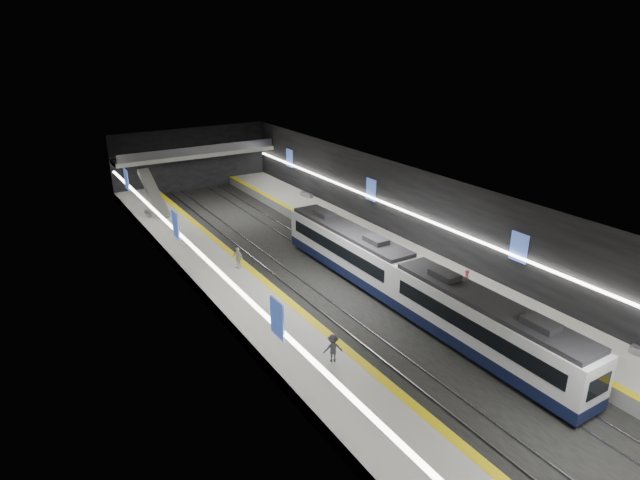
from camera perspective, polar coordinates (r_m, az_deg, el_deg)
ground at (r=42.36m, az=2.58°, el=-5.62°), size 70.00×70.00×0.00m
ceiling at (r=39.40m, az=2.77°, el=4.82°), size 20.00×70.00×0.04m
wall_left at (r=36.46m, az=-10.48°, el=-3.65°), size 0.04×70.00×8.00m
wall_right at (r=46.75m, az=12.87°, el=1.81°), size 0.04×70.00×8.00m
wall_back at (r=71.15m, az=-13.53°, el=8.38°), size 20.00×0.04×8.00m
platform_left at (r=38.87m, az=-6.69°, el=-7.55°), size 5.00×70.00×1.00m
tile_surface_left at (r=38.62m, az=-6.72°, el=-6.89°), size 5.00×70.00×0.02m
tactile_strip_left at (r=39.47m, az=-3.82°, el=-6.12°), size 0.60×70.00×0.02m
platform_right at (r=46.40m, az=10.29°, el=-2.79°), size 5.00×70.00×1.00m
tile_surface_right at (r=46.20m, az=10.33°, el=-2.21°), size 5.00×70.00×0.02m
tactile_strip_right at (r=44.85m, az=8.23°, el=-2.80°), size 0.60×70.00×0.02m
rails at (r=42.33m, az=2.58°, el=-5.55°), size 6.52×70.00×0.12m
train at (r=39.71m, az=9.17°, el=-4.29°), size 2.69×30.04×3.60m
ad_posters at (r=41.30m, az=1.90°, el=0.49°), size 19.94×53.50×2.20m
cove_light_left at (r=36.60m, az=-10.17°, el=-3.87°), size 0.25×68.60×0.12m
cove_light_right at (r=46.69m, az=12.67°, el=1.54°), size 0.25×68.60×0.12m
mezzanine_bridge at (r=69.01m, az=-13.04°, el=8.92°), size 20.00×3.00×1.50m
escalator at (r=61.01m, az=-17.35°, el=4.84°), size 1.20×7.50×3.92m
bench_left_far at (r=59.63m, az=-17.92°, el=2.68°), size 0.61×1.64×0.39m
bench_right_far at (r=63.36m, az=-1.44°, el=4.82°), size 0.80×1.90×0.45m
passenger_right_a at (r=41.25m, az=15.37°, el=-4.25°), size 0.64×0.77×1.80m
passenger_left_a at (r=44.30m, az=-8.75°, el=-1.90°), size 0.82×1.15×1.81m
passenger_left_b at (r=31.89m, az=1.39°, el=-11.49°), size 1.29×1.00×1.76m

